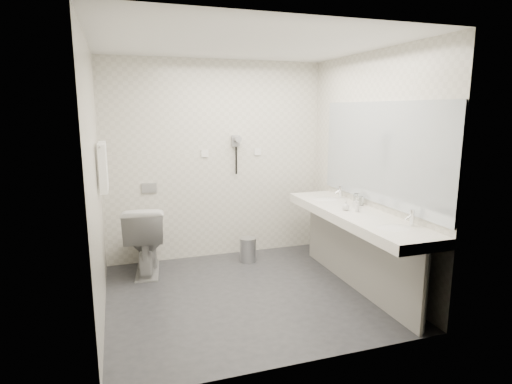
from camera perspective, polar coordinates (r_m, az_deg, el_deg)
name	(u,v)px	position (r m, az deg, el deg)	size (l,w,h in m)	color
floor	(247,294)	(4.54, -1.23, -13.58)	(2.80, 2.80, 0.00)	#2A2A2F
ceiling	(246,43)	(4.17, -1.38, 19.41)	(2.80, 2.80, 0.00)	silver
wall_back	(216,161)	(5.42, -5.36, 4.20)	(2.80, 2.80, 0.00)	beige
wall_front	(301,203)	(2.98, 6.06, -1.50)	(2.80, 2.80, 0.00)	beige
wall_left	(95,184)	(4.00, -20.83, 1.07)	(2.60, 2.60, 0.00)	beige
wall_right	(369,170)	(4.78, 14.99, 2.94)	(2.60, 2.60, 0.00)	beige
vanity_counter	(355,216)	(4.55, 13.18, -3.15)	(0.55, 2.20, 0.10)	silver
vanity_panel	(355,254)	(4.68, 13.21, -8.17)	(0.03, 2.15, 0.75)	gray
vanity_post_near	(424,293)	(3.92, 21.72, -12.59)	(0.06, 0.06, 0.75)	silver
vanity_post_far	(314,228)	(5.56, 7.88, -4.88)	(0.06, 0.06, 0.75)	silver
mirror	(380,153)	(4.58, 16.32, 5.05)	(0.02, 2.20, 1.05)	#B2BCC6
basin_near	(393,229)	(4.02, 18.03, -4.77)	(0.40, 0.31, 0.05)	white
basin_far	(326,200)	(5.09, 9.39, -1.09)	(0.40, 0.31, 0.05)	white
faucet_near	(412,218)	(4.12, 20.30, -3.27)	(0.04, 0.04, 0.15)	silver
faucet_far	(341,192)	(5.17, 11.34, 0.04)	(0.04, 0.04, 0.15)	silver
soap_bottle_a	(356,203)	(4.67, 13.35, -1.44)	(0.05, 0.05, 0.11)	silver
soap_bottle_b	(346,206)	(4.55, 12.01, -1.81)	(0.08, 0.08, 0.10)	silver
soap_bottle_c	(357,207)	(4.50, 13.51, -1.92)	(0.04, 0.04, 0.11)	silver
glass_left	(361,201)	(4.82, 13.99, -1.19)	(0.05, 0.05, 0.10)	silver
glass_right	(356,199)	(4.88, 13.36, -0.87)	(0.06, 0.06, 0.12)	silver
toilet	(145,239)	(5.14, -14.71, -6.11)	(0.46, 0.80, 0.82)	white
flush_plate	(149,188)	(5.33, -14.20, 0.52)	(0.18, 0.02, 0.12)	#B2B5BA
pedal_bin	(248,250)	(5.40, -1.09, -7.84)	(0.21, 0.21, 0.29)	#B2B5BA
bin_lid	(248,239)	(5.35, -1.10, -6.30)	(0.21, 0.21, 0.01)	#B2B5BA
towel_rail	(101,145)	(4.51, -20.20, 6.01)	(0.02, 0.02, 0.62)	silver
towel_near	(103,168)	(4.40, -19.93, 3.02)	(0.07, 0.24, 0.48)	white
towel_far	(104,165)	(4.67, -19.85, 3.47)	(0.07, 0.24, 0.48)	white
dryer_cradle	(236,141)	(5.43, -2.75, 6.90)	(0.10, 0.04, 0.14)	gray
dryer_barrel	(237,139)	(5.36, -2.54, 7.17)	(0.08, 0.08, 0.14)	gray
dryer_cord	(236,160)	(5.44, -2.68, 4.26)	(0.02, 0.02, 0.35)	black
switch_plate_a	(205,153)	(5.37, -6.91, 5.18)	(0.09, 0.02, 0.09)	white
switch_plate_b	(258,152)	(5.55, 0.22, 5.45)	(0.09, 0.02, 0.09)	white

